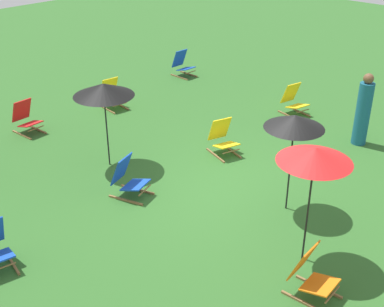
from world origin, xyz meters
name	(u,v)px	position (x,y,z in m)	size (l,w,h in m)	color
ground_plane	(236,195)	(0.00, 0.00, 0.00)	(40.00, 40.00, 0.00)	#2D6026
deckchair_0	(26,118)	(-1.24, 5.61, 0.37)	(0.53, 0.79, 0.83)	olive
deckchair_2	(311,275)	(-1.42, -2.51, 0.37)	(0.53, 0.79, 0.83)	olive
deckchair_3	(128,179)	(-1.43, 1.54, 0.37)	(0.69, 0.87, 0.83)	olive
deckchair_4	(294,101)	(4.26, 1.51, 0.37)	(0.63, 0.84, 0.83)	olive
deckchair_5	(183,65)	(4.50, 5.87, 0.37)	(0.50, 0.77, 0.83)	olive
deckchair_8	(223,138)	(1.20, 1.38, 0.37)	(0.68, 0.87, 0.83)	olive
deckchair_10	(112,95)	(1.22, 5.35, 0.37)	(0.56, 0.81, 0.83)	olive
umbrella_0	(103,90)	(-0.91, 2.82, 1.72)	(1.26, 1.26, 1.86)	black
umbrella_1	(315,155)	(-0.77, -1.99, 1.89)	(1.13, 1.13, 2.01)	black
umbrella_2	(294,122)	(0.29, -0.96, 1.77)	(1.06, 1.06, 1.90)	black
person_1	(363,112)	(3.80, -0.62, 0.81)	(0.40, 0.40, 1.71)	#195972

